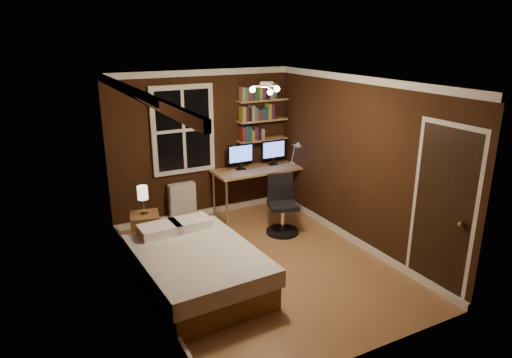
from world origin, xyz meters
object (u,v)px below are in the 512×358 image
monitor_right (273,153)px  office_chair (282,211)px  desk (261,171)px  desk_lamp (296,152)px  radiator (182,202)px  nightstand (146,230)px  bed (197,268)px  monitor_left (241,157)px  bedside_lamp (143,200)px

monitor_right → office_chair: 1.32m
desk → desk_lamp: size_ratio=3.86×
radiator → office_chair: size_ratio=0.70×
nightstand → desk: desk is taller
bed → radiator: 2.20m
desk → monitor_left: 0.46m
radiator → desk_lamp: size_ratio=1.51×
nightstand → office_chair: bearing=-1.7°
desk_lamp → bed: bearing=-144.9°
monitor_left → desk_lamp: bearing=-9.4°
monitor_left → radiator: bearing=172.5°
monitor_left → bed: bearing=-128.5°
radiator → monitor_left: (1.03, -0.14, 0.70)m
radiator → office_chair: (1.25, -1.18, 0.02)m
monitor_left → monitor_right: size_ratio=1.00×
radiator → desk: (1.39, -0.22, 0.41)m
nightstand → monitor_right: size_ratio=1.09×
desk_lamp → nightstand: bearing=-172.7°
bed → desk: desk is taller
monitor_right → monitor_left: bearing=180.0°
nightstand → monitor_left: (1.84, 0.54, 0.77)m
nightstand → monitor_right: bearing=24.3°
desk → nightstand: bearing=-168.4°
radiator → desk_lamp: bearing=-8.4°
bed → monitor_right: (2.23, 1.99, 0.76)m
bed → radiator: bearing=72.5°
radiator → monitor_right: 1.83m
desk → desk_lamp: 0.72m
bed → desk_lamp: 3.26m
desk_lamp → office_chair: bearing=-132.1°
monitor_left → desk_lamp: monitor_left is taller
monitor_left → desk: bearing=-13.5°
bedside_lamp → monitor_right: 2.57m
office_chair → monitor_left: bearing=118.0°
monitor_right → radiator: bearing=175.4°
desk → monitor_right: (0.29, 0.08, 0.28)m
bedside_lamp → nightstand: bearing=0.0°
bedside_lamp → desk_lamp: desk_lamp is taller
bedside_lamp → monitor_left: 1.94m
desk → desk_lamp: desk_lamp is taller
radiator → desk_lamp: 2.18m
monitor_right → office_chair: bearing=-112.3°
bedside_lamp → desk_lamp: size_ratio=0.99×
monitor_left → monitor_right: (0.65, 0.00, 0.00)m
desk_lamp → office_chair: size_ratio=0.47×
bed → radiator: (0.55, 2.13, 0.06)m
nightstand → desk: (2.20, 0.45, 0.49)m
nightstand → office_chair: 2.13m
bedside_lamp → desk_lamp: (2.86, 0.37, 0.29)m
nightstand → monitor_right: (2.49, 0.54, 0.77)m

